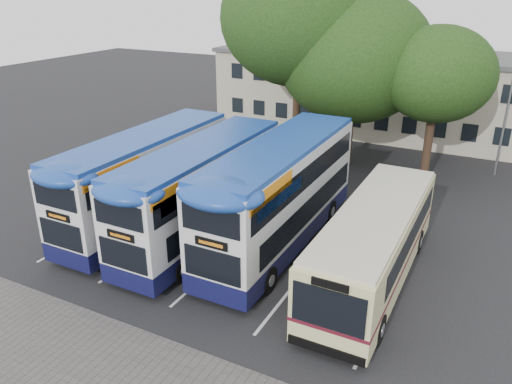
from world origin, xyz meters
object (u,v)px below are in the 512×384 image
at_px(tree_mid, 355,57).
at_px(tree_right, 438,75).
at_px(bus_dd_mid, 203,188).
at_px(lamp_post, 510,94).
at_px(bus_dd_right, 281,190).
at_px(bus_dd_left, 147,175).
at_px(tree_left, 299,18).
at_px(bus_single, 375,240).

height_order(tree_mid, tree_right, tree_mid).
bearing_deg(bus_dd_mid, tree_mid, 78.51).
bearing_deg(lamp_post, bus_dd_right, -120.22).
distance_m(bus_dd_left, bus_dd_mid, 3.29).
bearing_deg(tree_left, lamp_post, 11.37).
distance_m(tree_left, bus_dd_left, 14.37).
bearing_deg(bus_single, bus_dd_right, 166.71).
xyz_separation_m(lamp_post, bus_single, (-3.67, -15.18, -3.28)).
bearing_deg(bus_dd_right, tree_right, 68.63).
distance_m(bus_dd_left, bus_dd_right, 6.72).
xyz_separation_m(lamp_post, tree_right, (-3.81, -2.84, 1.24)).
height_order(lamp_post, tree_left, tree_left).
height_order(lamp_post, bus_single, lamp_post).
xyz_separation_m(lamp_post, bus_dd_right, (-8.22, -14.11, -2.45)).
xyz_separation_m(tree_left, bus_dd_mid, (0.84, -12.70, -6.55)).
xyz_separation_m(tree_mid, bus_dd_right, (0.68, -12.14, -4.26)).
bearing_deg(tree_mid, tree_right, -9.71).
xyz_separation_m(bus_dd_left, bus_dd_right, (6.65, 0.95, 0.13)).
height_order(lamp_post, bus_dd_right, lamp_post).
height_order(lamp_post, tree_right, lamp_post).
height_order(tree_mid, bus_dd_mid, tree_mid).
relative_size(bus_dd_mid, bus_dd_right, 0.95).
relative_size(bus_dd_right, bus_single, 1.08).
bearing_deg(bus_dd_right, bus_dd_mid, -162.07).
xyz_separation_m(lamp_post, bus_dd_mid, (-11.58, -15.20, -2.59)).
xyz_separation_m(tree_left, tree_mid, (3.53, 0.53, -2.16)).
height_order(bus_dd_mid, bus_dd_right, bus_dd_right).
bearing_deg(tree_right, lamp_post, 36.72).
distance_m(tree_left, tree_mid, 4.17).
height_order(lamp_post, bus_dd_left, lamp_post).
relative_size(lamp_post, tree_left, 0.69).
bearing_deg(bus_dd_left, lamp_post, 45.36).
relative_size(tree_mid, bus_dd_right, 0.95).
bearing_deg(tree_mid, tree_left, -171.47).
xyz_separation_m(bus_dd_mid, bus_dd_right, (3.37, 1.09, 0.14)).
distance_m(tree_left, bus_dd_right, 13.91).
relative_size(tree_left, bus_single, 1.24).
xyz_separation_m(tree_left, bus_dd_left, (-2.44, -12.56, -6.55)).
bearing_deg(bus_single, tree_right, 90.66).
relative_size(tree_mid, bus_dd_left, 1.01).
bearing_deg(tree_left, bus_single, -55.36).
distance_m(lamp_post, bus_single, 15.96).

